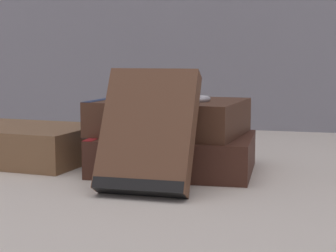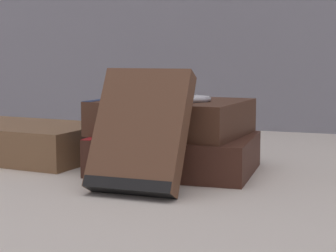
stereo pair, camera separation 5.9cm
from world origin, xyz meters
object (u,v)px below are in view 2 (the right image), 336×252
(book_leaning_front, at_px, (140,135))
(book_flat_top, at_px, (168,117))
(reading_glasses, at_px, (152,150))
(book_side_left, at_px, (12,140))
(pocket_watch, at_px, (191,99))
(book_flat_bottom, at_px, (172,153))

(book_leaning_front, bearing_deg, book_flat_top, 96.12)
(book_flat_top, relative_size, reading_glasses, 1.83)
(book_side_left, relative_size, book_leaning_front, 1.98)
(pocket_watch, bearing_deg, book_flat_bottom, -170.65)
(book_leaning_front, relative_size, pocket_watch, 2.44)
(book_side_left, bearing_deg, pocket_watch, 3.19)
(book_flat_top, height_order, book_leaning_front, book_leaning_front)
(book_flat_bottom, bearing_deg, pocket_watch, 6.32)
(book_side_left, distance_m, reading_glasses, 0.21)
(book_flat_bottom, height_order, book_side_left, book_side_left)
(book_flat_top, xyz_separation_m, reading_glasses, (-0.07, 0.12, -0.07))
(book_leaning_front, xyz_separation_m, reading_glasses, (-0.08, 0.24, -0.06))
(book_flat_top, distance_m, reading_glasses, 0.15)
(book_side_left, xyz_separation_m, book_leaning_front, (0.25, -0.13, 0.04))
(book_flat_bottom, relative_size, book_side_left, 0.77)
(book_side_left, bearing_deg, book_flat_top, 5.24)
(book_leaning_front, height_order, pocket_watch, book_leaning_front)
(book_leaning_front, bearing_deg, book_side_left, 153.24)
(pocket_watch, bearing_deg, book_leaning_front, -99.66)
(book_flat_bottom, distance_m, book_flat_top, 0.05)
(book_flat_top, relative_size, book_side_left, 0.73)
(book_side_left, bearing_deg, book_flat_bottom, 2.06)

